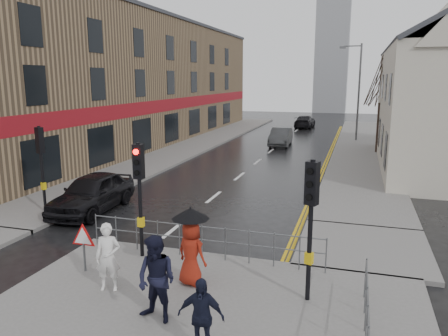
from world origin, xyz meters
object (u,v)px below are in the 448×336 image
Objects in this scene: car_parked at (92,193)px; car_mid at (281,137)px; pedestrian_d at (201,317)px; pedestrian_a at (108,257)px; pedestrian_b at (156,279)px; pedestrian_with_umbrella at (191,243)px.

car_mid is (4.21, 19.93, -0.07)m from car_parked.
car_mid is at bearing 91.25° from pedestrian_d.
pedestrian_b reaches higher than pedestrian_a.
pedestrian_b is 1.24× the size of pedestrian_d.
pedestrian_b reaches higher than pedestrian_d.
pedestrian_d is at bearing -65.06° from pedestrian_with_umbrella.
pedestrian_d is (3.08, -1.77, -0.08)m from pedestrian_a.
pedestrian_b is at bearing 142.26° from pedestrian_d.
pedestrian_a is 0.84× the size of pedestrian_with_umbrella.
pedestrian_with_umbrella is (0.08, 1.82, 0.16)m from pedestrian_b.
pedestrian_b is 9.26m from car_parked.
pedestrian_a is at bearing -91.81° from car_mid.
car_parked is at bearing 144.76° from pedestrian_b.
pedestrian_d reaches higher than car_mid.
car_parked is (-6.27, 5.07, -0.47)m from pedestrian_with_umbrella.
car_parked reaches higher than car_mid.
pedestrian_a is at bearing 144.62° from pedestrian_d.
pedestrian_a is 1.11× the size of pedestrian_d.
car_parked is at bearing -104.19° from car_mid.
pedestrian_with_umbrella is at bearing -87.55° from car_mid.
car_parked is (-4.41, 5.94, -0.22)m from pedestrian_a.
car_mid is at bearing 74.16° from pedestrian_a.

